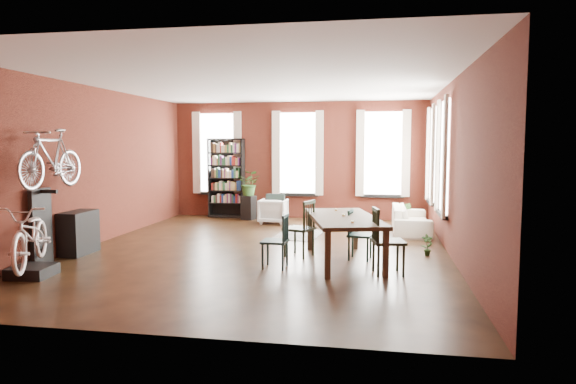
% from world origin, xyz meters
% --- Properties ---
extents(room, '(9.00, 9.04, 3.22)m').
position_xyz_m(room, '(0.25, 0.62, 2.14)').
color(room, black).
rests_on(room, ground).
extents(dining_table, '(1.63, 2.54, 0.80)m').
position_xyz_m(dining_table, '(1.61, -0.72, 0.40)').
color(dining_table, '#493B2C').
rests_on(dining_table, ground).
extents(dining_chair_a, '(0.43, 0.43, 0.89)m').
position_xyz_m(dining_chair_a, '(0.53, -1.33, 0.45)').
color(dining_chair_a, '#1B3B3C').
rests_on(dining_chair_a, ground).
extents(dining_chair_b, '(0.60, 0.60, 1.02)m').
position_xyz_m(dining_chair_b, '(0.79, -0.37, 0.51)').
color(dining_chair_b, black).
rests_on(dining_chair_b, ground).
extents(dining_chair_c, '(0.57, 0.57, 1.04)m').
position_xyz_m(dining_chair_c, '(2.36, -1.41, 0.52)').
color(dining_chair_c, '#21301C').
rests_on(dining_chair_c, ground).
extents(dining_chair_d, '(0.46, 0.46, 0.88)m').
position_xyz_m(dining_chair_d, '(1.89, -0.45, 0.44)').
color(dining_chair_d, '#1B3C3A').
rests_on(dining_chair_d, ground).
extents(bookshelf, '(1.00, 0.32, 2.20)m').
position_xyz_m(bookshelf, '(-2.00, 4.30, 1.10)').
color(bookshelf, black).
rests_on(bookshelf, ground).
extents(white_armchair, '(0.68, 0.64, 0.70)m').
position_xyz_m(white_armchair, '(-0.47, 3.37, 0.35)').
color(white_armchair, silver).
rests_on(white_armchair, ground).
extents(cream_sofa, '(0.61, 2.08, 0.81)m').
position_xyz_m(cream_sofa, '(2.95, 2.60, 0.41)').
color(cream_sofa, beige).
rests_on(cream_sofa, ground).
extents(striped_rug, '(1.07, 1.58, 0.01)m').
position_xyz_m(striped_rug, '(0.44, 1.81, 0.01)').
color(striped_rug, black).
rests_on(striped_rug, ground).
extents(bike_trainer, '(0.64, 0.64, 0.17)m').
position_xyz_m(bike_trainer, '(-3.04, -2.55, 0.09)').
color(bike_trainer, black).
rests_on(bike_trainer, ground).
extents(bike_wall_rack, '(0.16, 0.60, 1.30)m').
position_xyz_m(bike_wall_rack, '(-3.40, -1.80, 0.65)').
color(bike_wall_rack, black).
rests_on(bike_wall_rack, ground).
extents(console_table, '(0.40, 0.80, 0.80)m').
position_xyz_m(console_table, '(-3.28, -0.90, 0.40)').
color(console_table, black).
rests_on(console_table, ground).
extents(plant_stand, '(0.40, 0.40, 0.65)m').
position_xyz_m(plant_stand, '(-1.27, 3.95, 0.32)').
color(plant_stand, black).
rests_on(plant_stand, ground).
extents(plant_by_sofa, '(0.34, 0.60, 0.26)m').
position_xyz_m(plant_by_sofa, '(2.84, 3.48, 0.13)').
color(plant_by_sofa, '#2F5B24').
rests_on(plant_by_sofa, ground).
extents(plant_small, '(0.32, 0.44, 0.14)m').
position_xyz_m(plant_small, '(3.09, 0.06, 0.07)').
color(plant_small, '#285020').
rests_on(plant_small, ground).
extents(bicycle_floor, '(0.97, 1.14, 1.84)m').
position_xyz_m(bicycle_floor, '(-3.02, -2.56, 1.09)').
color(bicycle_floor, silver).
rests_on(bicycle_floor, bike_trainer).
extents(bicycle_hung, '(0.47, 1.00, 1.66)m').
position_xyz_m(bicycle_hung, '(-3.15, -1.80, 2.13)').
color(bicycle_hung, '#A5A8AD').
rests_on(bicycle_hung, bike_wall_rack).
extents(plant_on_stand, '(0.65, 0.72, 0.53)m').
position_xyz_m(plant_on_stand, '(-1.25, 3.97, 0.91)').
color(plant_on_stand, '#2D5622').
rests_on(plant_on_stand, plant_stand).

